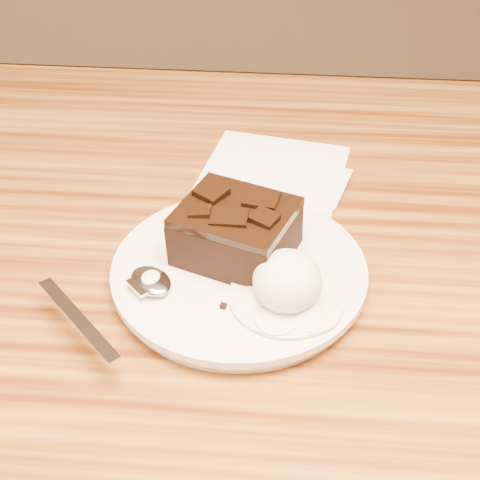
# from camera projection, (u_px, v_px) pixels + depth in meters

# --- Properties ---
(plate) EXTENTS (0.22, 0.22, 0.02)m
(plate) POSITION_uv_depth(u_px,v_px,m) (239.00, 274.00, 0.62)
(plate) COLOR white
(plate) RESTS_ON dining_table
(brownie) EXTENTS (0.12, 0.11, 0.04)m
(brownie) POSITION_uv_depth(u_px,v_px,m) (236.00, 234.00, 0.62)
(brownie) COLOR black
(brownie) RESTS_ON plate
(ice_cream_scoop) EXTENTS (0.06, 0.06, 0.05)m
(ice_cream_scoop) POSITION_uv_depth(u_px,v_px,m) (287.00, 281.00, 0.57)
(ice_cream_scoop) COLOR white
(ice_cream_scoop) RESTS_ON plate
(melt_puddle) EXTENTS (0.10, 0.10, 0.00)m
(melt_puddle) POSITION_uv_depth(u_px,v_px,m) (286.00, 298.00, 0.58)
(melt_puddle) COLOR white
(melt_puddle) RESTS_ON plate
(spoon) EXTENTS (0.14, 0.14, 0.01)m
(spoon) POSITION_uv_depth(u_px,v_px,m) (151.00, 282.00, 0.59)
(spoon) COLOR silver
(spoon) RESTS_ON plate
(napkin) EXTENTS (0.17, 0.17, 0.01)m
(napkin) POSITION_uv_depth(u_px,v_px,m) (272.00, 172.00, 0.76)
(napkin) COLOR white
(napkin) RESTS_ON dining_table
(crumb_a) EXTENTS (0.01, 0.01, 0.00)m
(crumb_a) POSITION_uv_depth(u_px,v_px,m) (210.00, 273.00, 0.61)
(crumb_a) COLOR black
(crumb_a) RESTS_ON plate
(crumb_b) EXTENTS (0.01, 0.01, 0.00)m
(crumb_b) POSITION_uv_depth(u_px,v_px,m) (246.00, 289.00, 0.59)
(crumb_b) COLOR black
(crumb_b) RESTS_ON plate
(crumb_c) EXTENTS (0.01, 0.01, 0.00)m
(crumb_c) POSITION_uv_depth(u_px,v_px,m) (263.00, 255.00, 0.63)
(crumb_c) COLOR black
(crumb_c) RESTS_ON plate
(crumb_d) EXTENTS (0.01, 0.01, 0.00)m
(crumb_d) POSITION_uv_depth(u_px,v_px,m) (223.00, 306.00, 0.57)
(crumb_d) COLOR black
(crumb_d) RESTS_ON plate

